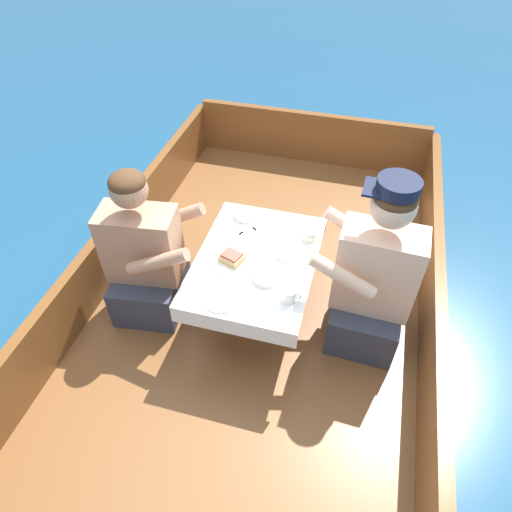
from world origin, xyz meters
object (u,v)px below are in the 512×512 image
object	(u,v)px
sandwich	(232,257)
coffee_cup_starboard	(285,254)
person_port	(146,259)
person_starboard	(373,281)
coffee_cup_port	(289,295)
tin_can	(310,235)

from	to	relation	value
sandwich	coffee_cup_starboard	size ratio (longest dim) A/B	1.35
person_port	person_starboard	world-z (taller)	person_starboard
person_port	coffee_cup_starboard	size ratio (longest dim) A/B	9.03
coffee_cup_port	coffee_cup_starboard	world-z (taller)	coffee_cup_port
coffee_cup_starboard	tin_can	world-z (taller)	same
person_starboard	coffee_cup_port	bearing A→B (deg)	36.82
person_starboard	person_port	bearing A→B (deg)	7.56
person_starboard	coffee_cup_starboard	world-z (taller)	person_starboard
person_starboard	coffee_cup_port	xyz separation A→B (m)	(-0.38, -0.26, 0.06)
tin_can	coffee_cup_starboard	bearing A→B (deg)	-118.64
person_starboard	sandwich	bearing A→B (deg)	9.20
person_port	coffee_cup_starboard	bearing A→B (deg)	1.80
person_port	coffee_cup_starboard	xyz separation A→B (m)	(0.75, 0.13, 0.11)
coffee_cup_port	tin_can	xyz separation A→B (m)	(0.02, 0.46, -0.01)
person_starboard	coffee_cup_starboard	bearing A→B (deg)	0.11
tin_can	person_port	bearing A→B (deg)	-160.31
person_starboard	coffee_cup_starboard	size ratio (longest dim) A/B	10.08
sandwich	person_port	bearing A→B (deg)	-177.35
person_starboard	coffee_cup_starboard	distance (m)	0.47
person_port	sandwich	size ratio (longest dim) A/B	6.71
person_port	coffee_cup_starboard	world-z (taller)	person_port
person_starboard	coffee_cup_port	world-z (taller)	person_starboard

